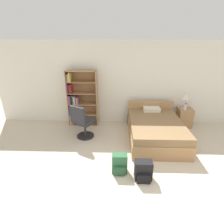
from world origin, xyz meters
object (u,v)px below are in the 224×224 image
backpack_green (120,164)px  bed (155,129)px  table_lamp (186,98)px  backpack_black (143,171)px  water_bottle (185,107)px  nightstand (184,117)px  bookshelf (79,100)px  office_chair (83,122)px

backpack_green → bed: bearing=55.2°
table_lamp → backpack_black: size_ratio=1.14×
water_bottle → nightstand: bearing=54.7°
nightstand → backpack_black: nightstand is taller
bookshelf → backpack_black: (1.75, -2.47, -0.64)m
nightstand → backpack_black: (-1.62, -2.41, -0.11)m
nightstand → table_lamp: table_lamp is taller
office_chair → backpack_black: bearing=-46.6°
nightstand → backpack_black: size_ratio=1.47×
table_lamp → backpack_green: (-2.03, -2.23, -0.75)m
office_chair → backpack_green: 1.73m
bookshelf → water_bottle: size_ratio=8.41×
water_bottle → backpack_black: size_ratio=0.51×
office_chair → backpack_green: bearing=-53.7°
bookshelf → bed: 2.49m
bed → table_lamp: 1.48m
nightstand → backpack_black: bearing=-123.9°
nightstand → backpack_green: (-2.08, -2.23, -0.10)m
office_chair → nightstand: 3.21m
table_lamp → backpack_green: bearing=-132.3°
nightstand → backpack_green: size_ratio=1.41×
office_chair → bookshelf: bearing=106.6°
table_lamp → nightstand: bearing=-0.5°
bookshelf → table_lamp: bearing=-1.0°
bed → backpack_green: (-0.99, -1.42, -0.09)m
table_lamp → water_bottle: (-0.02, -0.10, -0.25)m
water_bottle → backpack_green: size_ratio=0.49×
water_bottle → backpack_green: bearing=-133.3°
water_bottle → backpack_green: (-2.01, -2.14, -0.49)m
bookshelf → office_chair: bookshelf is taller
bed → nightstand: bearing=36.5°
nightstand → backpack_green: 3.05m
backpack_black → backpack_green: size_ratio=0.96×
table_lamp → backpack_black: 2.98m
bookshelf → table_lamp: size_ratio=3.78×
bookshelf → water_bottle: bookshelf is taller
office_chair → table_lamp: (3.04, 0.86, 0.46)m
office_chair → backpack_black: (1.47, -1.56, -0.29)m
bed → office_chair: (-2.00, -0.05, 0.20)m
water_bottle → backpack_green: water_bottle is taller
nightstand → water_bottle: (-0.07, -0.10, 0.40)m
office_chair → table_lamp: table_lamp is taller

